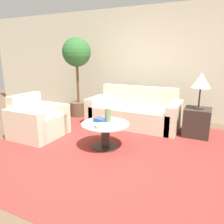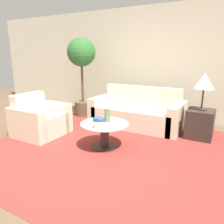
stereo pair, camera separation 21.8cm
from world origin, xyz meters
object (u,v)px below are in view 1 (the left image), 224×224
Objects in this scene: armchair at (36,122)px; table_lamp at (201,81)px; coffee_table at (105,132)px; book_stack at (100,120)px; potted_plant at (77,62)px; bowl at (101,126)px; sofa_main at (134,113)px; vase at (108,115)px.

table_lamp is at bearing -64.24° from armchair.
coffee_table is 3.83× the size of book_stack.
potted_plant is at bearing 136.11° from coffee_table.
table_lamp reaches higher than book_stack.
bowl is at bearing -130.79° from table_lamp.
book_stack is at bearing 162.45° from coffee_table.
sofa_main is at bearing -44.24° from armchair.
potted_plant reaches higher than sofa_main.
potted_plant reaches higher than bowl.
bowl is (1.55, -1.68, -0.88)m from potted_plant.
table_lamp reaches higher than bowl.
book_stack is (-0.16, 0.27, 0.00)m from bowl.
bowl is (1.47, -0.15, 0.18)m from armchair.
table_lamp is (1.31, 1.23, 0.77)m from coffee_table.
table_lamp is 3.19× the size of bowl.
vase is at bearing 97.91° from bowl.
bowl is (0.04, -0.23, 0.18)m from coffee_table.
potted_plant is 9.17× the size of bowl.
book_stack is at bearing 120.75° from bowl.
book_stack is at bearing -95.10° from sofa_main.
armchair is 0.47× the size of potted_plant.
table_lamp is 2.02m from bowl.
coffee_table is 3.81× the size of bowl.
table_lamp is (1.30, -0.15, 0.77)m from sofa_main.
armchair reaches higher than bowl.
sofa_main is 2.05m from armchair.
vase is 1.08× the size of bowl.
book_stack is (-0.12, -1.35, 0.19)m from sofa_main.
table_lamp reaches higher than sofa_main.
potted_plant is 2.17m from vase.
potted_plant is 8.51× the size of vase.
book_stack is at bearing -45.45° from potted_plant.
table_lamp is at bearing 49.55° from book_stack.
bowl is at bearing -95.79° from armchair.
table_lamp reaches higher than coffee_table.
coffee_table is at bearing 100.76° from bowl.
book_stack is (1.39, -1.41, -0.88)m from potted_plant.
coffee_table is 0.29m from bowl.
coffee_table is 0.42× the size of potted_plant.
vase is (-0.00, 0.10, 0.26)m from coffee_table.
vase reaches higher than bowl.
vase is (-0.01, -1.29, 0.26)m from sofa_main.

